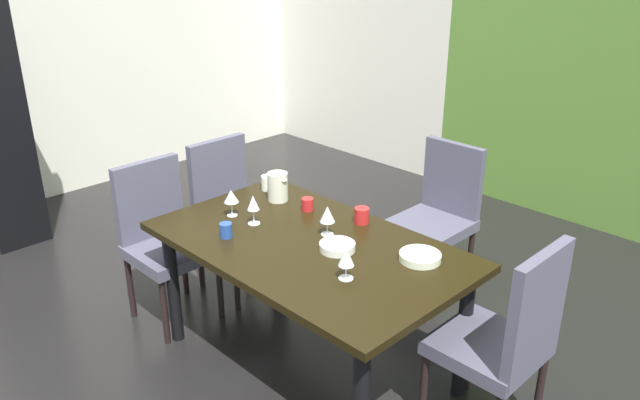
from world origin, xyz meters
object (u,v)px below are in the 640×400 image
Objects in this scene: cup_front at (226,230)px; chair_left_near at (163,234)px; chair_right_far at (507,337)px; wine_glass_near_shelf at (231,197)px; pitcher_right at (278,187)px; wine_glass_east at (327,215)px; chair_left_far at (231,209)px; chair_head_far at (440,210)px; cup_corner at (308,204)px; dining_table at (308,258)px; cup_west at (362,215)px; serving_bowl_north at (420,257)px; cup_left at (268,183)px; wine_glass_near_window at (346,257)px; wine_glass_south at (253,204)px; serving_bowl_center at (337,247)px.

chair_left_near is at bearing 179.84° from cup_front.
chair_right_far is 1.57m from wine_glass_near_shelf.
wine_glass_east is at bearing -13.05° from pitcher_right.
wine_glass_east is (0.99, -0.12, 0.32)m from chair_left_far.
chair_left_near is at bearing 57.14° from chair_head_far.
wine_glass_near_shelf is at bearing -124.53° from cup_corner.
dining_table is 18.71× the size of cup_west.
chair_right_far reaches higher than cup_front.
chair_left_far is 13.76× the size of cup_corner.
chair_left_near is at bearing -161.49° from serving_bowl_north.
chair_left_far reaches higher than dining_table.
chair_right_far is 1.52m from pitcher_right.
chair_left_far is 0.73m from cup_corner.
serving_bowl_north is (1.48, -0.01, 0.22)m from chair_left_far.
cup_left is (-0.64, -0.89, 0.26)m from chair_head_far.
pitcher_right reaches higher than cup_left.
chair_head_far is 11.08× the size of cup_west.
wine_glass_near_window is (0.90, -0.06, -0.00)m from wine_glass_near_shelf.
wine_glass_south is 1.84× the size of cup_left.
dining_table is 0.44m from wine_glass_near_window.
serving_bowl_north is at bearing -3.36° from cup_left.
chair_left_near is at bearing -118.12° from cup_left.
serving_bowl_north is 2.61× the size of cup_front.
wine_glass_near_shelf is 0.89× the size of pitcher_right.
chair_right_far is (1.96, 0.00, 0.01)m from chair_left_far.
wine_glass_south is at bearing -133.74° from cup_west.
chair_left_far reaches higher than cup_front.
chair_head_far is at bearing 119.61° from serving_bowl_north.
serving_bowl_north is (0.87, 0.30, -0.10)m from wine_glass_south.
cup_west is at bearing 125.02° from wine_glass_near_window.
dining_table is at bearing -26.01° from pitcher_right.
wine_glass_near_shelf reaches higher than serving_bowl_north.
wine_glass_near_shelf is at bearing 111.71° from chair_left_near.
chair_left_near is (-0.94, -1.45, 0.00)m from chair_head_far.
wine_glass_east is 0.80× the size of serving_bowl_north.
cup_corner is at bearing 136.70° from dining_table.
wine_glass_near_window reaches higher than dining_table.
cup_west reaches higher than cup_corner.
dining_table is at bearing -95.60° from cup_west.
dining_table is 10.69× the size of wine_glass_near_shelf.
wine_glass_south is at bearing -169.58° from serving_bowl_center.
chair_left_near is 5.43× the size of serving_bowl_center.
chair_left_near is 0.58m from wine_glass_near_shelf.
chair_right_far is 0.52m from serving_bowl_north.
wine_glass_near_window is 0.40m from serving_bowl_north.
wine_glass_south is at bearing 6.53° from wine_glass_near_shelf.
cup_front is (0.64, -0.51, 0.24)m from chair_left_far.
serving_bowl_center is at bearing -27.02° from cup_corner.
chair_right_far reaches higher than wine_glass_near_shelf.
chair_left_near reaches higher than wine_glass_near_window.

